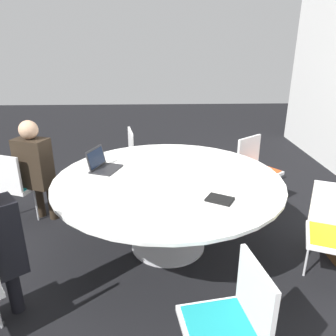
{
  "coord_description": "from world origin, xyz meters",
  "views": [
    {
      "loc": [
        2.86,
        -0.11,
        1.97
      ],
      "look_at": [
        0.0,
        0.0,
        0.86
      ],
      "focal_mm": 35.0,
      "sensor_mm": 36.0,
      "label": 1
    }
  ],
  "objects_px": {
    "chair_4": "(256,165)",
    "person_0": "(35,165)",
    "chair_2": "(232,319)",
    "chair_0": "(15,181)",
    "spiral_notebook": "(220,199)",
    "laptop": "(102,164)",
    "chair_5": "(140,154)",
    "chair_3": "(335,227)"
  },
  "relations": [
    {
      "from": "chair_4",
      "to": "person_0",
      "type": "relative_size",
      "value": 0.71
    },
    {
      "from": "chair_2",
      "to": "chair_4",
      "type": "distance_m",
      "value": 2.55
    },
    {
      "from": "chair_0",
      "to": "spiral_notebook",
      "type": "bearing_deg",
      "value": -5.99
    },
    {
      "from": "chair_2",
      "to": "spiral_notebook",
      "type": "height_order",
      "value": "chair_2"
    },
    {
      "from": "chair_2",
      "to": "laptop",
      "type": "height_order",
      "value": "laptop"
    },
    {
      "from": "chair_0",
      "to": "person_0",
      "type": "height_order",
      "value": "person_0"
    },
    {
      "from": "chair_5",
      "to": "person_0",
      "type": "xyz_separation_m",
      "value": [
        0.9,
        -1.12,
        0.2
      ]
    },
    {
      "from": "laptop",
      "to": "chair_5",
      "type": "bearing_deg",
      "value": 5.38
    },
    {
      "from": "chair_0",
      "to": "chair_4",
      "type": "bearing_deg",
      "value": 28.33
    },
    {
      "from": "chair_0",
      "to": "spiral_notebook",
      "type": "distance_m",
      "value": 2.36
    },
    {
      "from": "chair_0",
      "to": "chair_3",
      "type": "distance_m",
      "value": 3.28
    },
    {
      "from": "person_0",
      "to": "chair_2",
      "type": "bearing_deg",
      "value": -28.43
    },
    {
      "from": "chair_5",
      "to": "person_0",
      "type": "relative_size",
      "value": 0.71
    },
    {
      "from": "chair_5",
      "to": "spiral_notebook",
      "type": "bearing_deg",
      "value": 10.56
    },
    {
      "from": "chair_5",
      "to": "spiral_notebook",
      "type": "xyz_separation_m",
      "value": [
        1.94,
        0.73,
        0.26
      ]
    },
    {
      "from": "chair_0",
      "to": "person_0",
      "type": "relative_size",
      "value": 0.71
    },
    {
      "from": "chair_3",
      "to": "person_0",
      "type": "relative_size",
      "value": 0.71
    },
    {
      "from": "laptop",
      "to": "spiral_notebook",
      "type": "bearing_deg",
      "value": -104.07
    },
    {
      "from": "chair_0",
      "to": "laptop",
      "type": "distance_m",
      "value": 1.13
    },
    {
      "from": "chair_5",
      "to": "laptop",
      "type": "height_order",
      "value": "laptop"
    },
    {
      "from": "laptop",
      "to": "chair_4",
      "type": "bearing_deg",
      "value": -48.01
    },
    {
      "from": "spiral_notebook",
      "to": "chair_0",
      "type": "bearing_deg",
      "value": -116.51
    },
    {
      "from": "chair_0",
      "to": "chair_4",
      "type": "distance_m",
      "value": 2.87
    },
    {
      "from": "chair_0",
      "to": "chair_5",
      "type": "bearing_deg",
      "value": 53.52
    },
    {
      "from": "chair_5",
      "to": "spiral_notebook",
      "type": "height_order",
      "value": "chair_5"
    },
    {
      "from": "chair_0",
      "to": "chair_3",
      "type": "xyz_separation_m",
      "value": [
        1.08,
        3.09,
        0.0
      ]
    },
    {
      "from": "chair_4",
      "to": "spiral_notebook",
      "type": "bearing_deg",
      "value": 25.57
    },
    {
      "from": "chair_3",
      "to": "chair_4",
      "type": "relative_size",
      "value": 1.0
    },
    {
      "from": "chair_0",
      "to": "person_0",
      "type": "xyz_separation_m",
      "value": [
        0.01,
        0.25,
        0.2
      ]
    },
    {
      "from": "laptop",
      "to": "person_0",
      "type": "bearing_deg",
      "value": 89.0
    },
    {
      "from": "person_0",
      "to": "chair_4",
      "type": "bearing_deg",
      "value": 29.23
    },
    {
      "from": "chair_4",
      "to": "person_0",
      "type": "bearing_deg",
      "value": -28.47
    },
    {
      "from": "chair_5",
      "to": "chair_2",
      "type": "bearing_deg",
      "value": 2.21
    },
    {
      "from": "chair_0",
      "to": "chair_3",
      "type": "relative_size",
      "value": 1.0
    },
    {
      "from": "chair_5",
      "to": "person_0",
      "type": "distance_m",
      "value": 1.44
    },
    {
      "from": "chair_3",
      "to": "spiral_notebook",
      "type": "xyz_separation_m",
      "value": [
        -0.04,
        -0.99,
        0.26
      ]
    },
    {
      "from": "chair_4",
      "to": "person_0",
      "type": "distance_m",
      "value": 2.63
    },
    {
      "from": "person_0",
      "to": "spiral_notebook",
      "type": "xyz_separation_m",
      "value": [
        1.04,
        1.85,
        0.07
      ]
    },
    {
      "from": "chair_0",
      "to": "chair_2",
      "type": "height_order",
      "value": "same"
    },
    {
      "from": "chair_0",
      "to": "chair_2",
      "type": "relative_size",
      "value": 1.0
    },
    {
      "from": "chair_0",
      "to": "chair_3",
      "type": "bearing_deg",
      "value": 1.22
    },
    {
      "from": "chair_3",
      "to": "laptop",
      "type": "xyz_separation_m",
      "value": [
        -0.77,
        -2.05,
        0.31
      ]
    }
  ]
}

